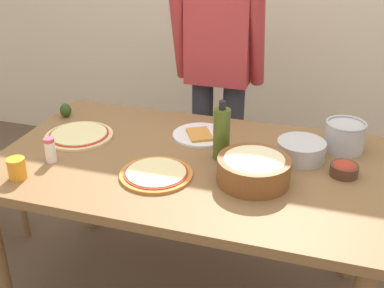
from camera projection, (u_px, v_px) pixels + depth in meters
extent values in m
cube|color=brown|center=(188.00, 164.00, 2.02)|extent=(1.60, 0.96, 0.04)
cylinder|color=brown|center=(89.00, 172.00, 2.72)|extent=(0.07, 0.07, 0.72)
cylinder|color=brown|center=(355.00, 216.00, 2.34)|extent=(0.07, 0.07, 0.72)
cylinder|color=#2D2D38|center=(202.00, 148.00, 2.85)|extent=(0.12, 0.12, 0.85)
cylinder|color=#2D2D38|center=(232.00, 152.00, 2.80)|extent=(0.12, 0.12, 0.85)
cube|color=#B7383D|center=(220.00, 31.00, 2.52)|extent=(0.34, 0.20, 0.55)
cylinder|color=#B7383D|center=(179.00, 31.00, 2.53)|extent=(0.07, 0.21, 0.55)
cylinder|color=#B7383D|center=(258.00, 36.00, 2.42)|extent=(0.07, 0.21, 0.55)
cylinder|color=brown|center=(22.00, 203.00, 2.69)|extent=(0.04, 0.04, 0.45)
cylinder|color=beige|center=(79.00, 136.00, 2.21)|extent=(0.31, 0.31, 0.01)
cylinder|color=#B22D1E|center=(79.00, 134.00, 2.20)|extent=(0.27, 0.27, 0.00)
cylinder|color=beige|center=(79.00, 133.00, 2.20)|extent=(0.25, 0.25, 0.00)
cylinder|color=#C67A33|center=(156.00, 175.00, 1.89)|extent=(0.29, 0.29, 0.01)
cylinder|color=#B22D1E|center=(156.00, 173.00, 1.88)|extent=(0.25, 0.25, 0.00)
cylinder|color=beige|center=(156.00, 172.00, 1.88)|extent=(0.24, 0.24, 0.00)
cylinder|color=white|center=(201.00, 135.00, 2.21)|extent=(0.26, 0.26, 0.01)
cube|color=#CC8438|center=(200.00, 134.00, 2.19)|extent=(0.16, 0.17, 0.01)
cylinder|color=brown|center=(254.00, 170.00, 1.83)|extent=(0.28, 0.28, 0.10)
ellipsoid|color=beige|center=(254.00, 161.00, 1.81)|extent=(0.25, 0.25, 0.05)
cylinder|color=#B7B7BC|center=(301.00, 150.00, 2.00)|extent=(0.20, 0.20, 0.08)
cylinder|color=#4C2D1E|center=(344.00, 170.00, 1.88)|extent=(0.11, 0.11, 0.04)
ellipsoid|color=#9E3323|center=(344.00, 167.00, 1.88)|extent=(0.10, 0.10, 0.05)
cylinder|color=#47561E|center=(222.00, 134.00, 1.98)|extent=(0.07, 0.07, 0.22)
cylinder|color=black|center=(222.00, 105.00, 1.92)|extent=(0.03, 0.03, 0.04)
cylinder|color=#B7B7BC|center=(344.00, 137.00, 2.07)|extent=(0.17, 0.17, 0.12)
torus|color=#A5A5AD|center=(347.00, 123.00, 2.04)|extent=(0.17, 0.17, 0.01)
cylinder|color=orange|center=(17.00, 169.00, 1.85)|extent=(0.07, 0.07, 0.08)
cylinder|color=white|center=(50.00, 152.00, 1.98)|extent=(0.04, 0.04, 0.09)
cylinder|color=#D84C66|center=(49.00, 140.00, 1.95)|extent=(0.04, 0.04, 0.02)
ellipsoid|color=#2D4219|center=(66.00, 110.00, 2.41)|extent=(0.06, 0.06, 0.07)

